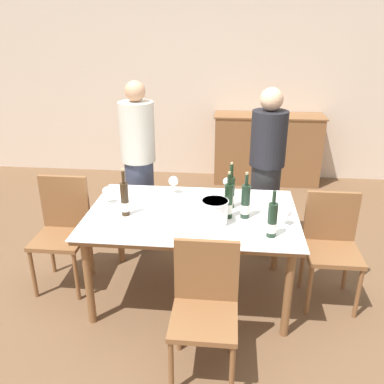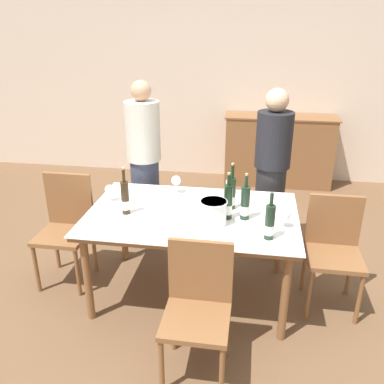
{
  "view_description": "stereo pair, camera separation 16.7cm",
  "coord_description": "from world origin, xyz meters",
  "px_view_note": "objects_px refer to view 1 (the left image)",
  "views": [
    {
      "loc": [
        0.29,
        -2.87,
        2.16
      ],
      "look_at": [
        0.0,
        0.0,
        0.94
      ],
      "focal_mm": 38.0,
      "sensor_mm": 36.0,
      "label": 1
    },
    {
      "loc": [
        0.45,
        -2.85,
        2.16
      ],
      "look_at": [
        0.0,
        0.0,
        0.94
      ],
      "focal_mm": 38.0,
      "sensor_mm": 36.0,
      "label": 2
    }
  ],
  "objects_px": {
    "wine_bottle_4": "(272,221)",
    "chair_right_end": "(331,240)",
    "ice_bucket": "(215,211)",
    "wine_glass_3": "(286,213)",
    "wine_bottle_0": "(245,202)",
    "person_host": "(139,168)",
    "sideboard_cabinet": "(267,149)",
    "wine_bottle_1": "(125,200)",
    "wine_glass_1": "(227,182)",
    "wine_bottle_3": "(228,202)",
    "wine_bottle_2": "(231,193)",
    "wine_glass_0": "(173,181)",
    "chair_near_front": "(205,301)",
    "chair_left_end": "(63,225)",
    "person_guest_left": "(266,174)",
    "wine_glass_2": "(107,192)",
    "dining_table": "(192,221)"
  },
  "relations": [
    {
      "from": "ice_bucket",
      "to": "wine_glass_3",
      "type": "xyz_separation_m",
      "value": [
        0.52,
        0.03,
        -0.0
      ]
    },
    {
      "from": "wine_glass_3",
      "to": "chair_right_end",
      "type": "bearing_deg",
      "value": 26.9
    },
    {
      "from": "dining_table",
      "to": "chair_near_front",
      "type": "distance_m",
      "value": 0.8
    },
    {
      "from": "wine_glass_0",
      "to": "person_guest_left",
      "type": "height_order",
      "value": "person_guest_left"
    },
    {
      "from": "wine_bottle_3",
      "to": "chair_near_front",
      "type": "height_order",
      "value": "wine_bottle_3"
    },
    {
      "from": "ice_bucket",
      "to": "wine_bottle_1",
      "type": "distance_m",
      "value": 0.7
    },
    {
      "from": "wine_bottle_1",
      "to": "wine_glass_0",
      "type": "bearing_deg",
      "value": 56.15
    },
    {
      "from": "dining_table",
      "to": "wine_bottle_2",
      "type": "relative_size",
      "value": 4.28
    },
    {
      "from": "wine_glass_0",
      "to": "chair_left_end",
      "type": "relative_size",
      "value": 0.17
    },
    {
      "from": "sideboard_cabinet",
      "to": "wine_bottle_1",
      "type": "distance_m",
      "value": 3.12
    },
    {
      "from": "wine_bottle_4",
      "to": "wine_glass_2",
      "type": "height_order",
      "value": "wine_bottle_4"
    },
    {
      "from": "wine_glass_1",
      "to": "chair_right_end",
      "type": "distance_m",
      "value": 0.98
    },
    {
      "from": "ice_bucket",
      "to": "wine_glass_0",
      "type": "distance_m",
      "value": 0.66
    },
    {
      "from": "person_host",
      "to": "wine_bottle_4",
      "type": "bearing_deg",
      "value": -43.08
    },
    {
      "from": "chair_left_end",
      "to": "person_guest_left",
      "type": "relative_size",
      "value": 0.59
    },
    {
      "from": "sideboard_cabinet",
      "to": "chair_right_end",
      "type": "bearing_deg",
      "value": -82.91
    },
    {
      "from": "wine_bottle_4",
      "to": "chair_right_end",
      "type": "distance_m",
      "value": 0.75
    },
    {
      "from": "wine_glass_1",
      "to": "wine_bottle_0",
      "type": "bearing_deg",
      "value": -72.49
    },
    {
      "from": "wine_glass_2",
      "to": "chair_left_end",
      "type": "height_order",
      "value": "chair_left_end"
    },
    {
      "from": "wine_bottle_0",
      "to": "wine_bottle_2",
      "type": "xyz_separation_m",
      "value": [
        -0.11,
        0.17,
        0.0
      ]
    },
    {
      "from": "wine_bottle_0",
      "to": "wine_bottle_4",
      "type": "distance_m",
      "value": 0.33
    },
    {
      "from": "wine_bottle_2",
      "to": "wine_bottle_4",
      "type": "distance_m",
      "value": 0.54
    },
    {
      "from": "ice_bucket",
      "to": "chair_left_end",
      "type": "distance_m",
      "value": 1.37
    },
    {
      "from": "wine_bottle_3",
      "to": "chair_near_front",
      "type": "bearing_deg",
      "value": -99.73
    },
    {
      "from": "wine_glass_1",
      "to": "wine_glass_3",
      "type": "distance_m",
      "value": 0.72
    },
    {
      "from": "ice_bucket",
      "to": "wine_bottle_4",
      "type": "xyz_separation_m",
      "value": [
        0.41,
        -0.16,
        0.02
      ]
    },
    {
      "from": "dining_table",
      "to": "wine_bottle_1",
      "type": "bearing_deg",
      "value": -170.46
    },
    {
      "from": "chair_right_end",
      "to": "wine_bottle_0",
      "type": "bearing_deg",
      "value": -170.52
    },
    {
      "from": "wine_glass_1",
      "to": "wine_bottle_3",
      "type": "bearing_deg",
      "value": -87.73
    },
    {
      "from": "wine_glass_1",
      "to": "wine_glass_3",
      "type": "relative_size",
      "value": 1.01
    },
    {
      "from": "wine_bottle_2",
      "to": "wine_glass_2",
      "type": "bearing_deg",
      "value": -179.3
    },
    {
      "from": "sideboard_cabinet",
      "to": "wine_glass_2",
      "type": "bearing_deg",
      "value": -120.12
    },
    {
      "from": "dining_table",
      "to": "person_guest_left",
      "type": "bearing_deg",
      "value": 51.87
    },
    {
      "from": "wine_bottle_1",
      "to": "chair_near_front",
      "type": "xyz_separation_m",
      "value": [
        0.67,
        -0.68,
        -0.38
      ]
    },
    {
      "from": "chair_right_end",
      "to": "wine_glass_1",
      "type": "bearing_deg",
      "value": 157.71
    },
    {
      "from": "wine_glass_0",
      "to": "chair_near_front",
      "type": "distance_m",
      "value": 1.25
    },
    {
      "from": "wine_bottle_1",
      "to": "person_guest_left",
      "type": "xyz_separation_m",
      "value": [
        1.14,
        0.89,
        -0.07
      ]
    },
    {
      "from": "wine_bottle_4",
      "to": "wine_glass_2",
      "type": "relative_size",
      "value": 2.37
    },
    {
      "from": "wine_bottle_4",
      "to": "chair_right_end",
      "type": "height_order",
      "value": "wine_bottle_4"
    },
    {
      "from": "ice_bucket",
      "to": "person_host",
      "type": "relative_size",
      "value": 0.12
    },
    {
      "from": "ice_bucket",
      "to": "wine_bottle_1",
      "type": "relative_size",
      "value": 0.53
    },
    {
      "from": "sideboard_cabinet",
      "to": "ice_bucket",
      "type": "height_order",
      "value": "sideboard_cabinet"
    },
    {
      "from": "wine_bottle_2",
      "to": "wine_glass_1",
      "type": "xyz_separation_m",
      "value": [
        -0.03,
        0.3,
        -0.03
      ]
    },
    {
      "from": "wine_glass_0",
      "to": "chair_near_front",
      "type": "relative_size",
      "value": 0.18
    },
    {
      "from": "ice_bucket",
      "to": "wine_bottle_4",
      "type": "relative_size",
      "value": 0.59
    },
    {
      "from": "wine_bottle_0",
      "to": "wine_glass_1",
      "type": "relative_size",
      "value": 2.59
    },
    {
      "from": "wine_bottle_1",
      "to": "wine_bottle_2",
      "type": "height_order",
      "value": "wine_bottle_2"
    },
    {
      "from": "wine_glass_0",
      "to": "person_host",
      "type": "distance_m",
      "value": 0.58
    },
    {
      "from": "wine_glass_2",
      "to": "wine_glass_3",
      "type": "relative_size",
      "value": 1.03
    },
    {
      "from": "wine_glass_1",
      "to": "person_guest_left",
      "type": "bearing_deg",
      "value": 45.1
    }
  ]
}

